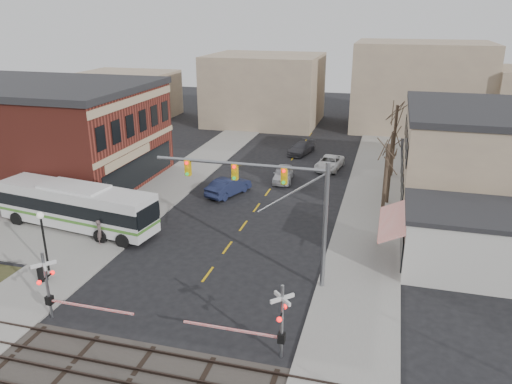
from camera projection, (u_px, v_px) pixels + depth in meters
The scene contains 22 objects.
ground at pixel (196, 290), 30.32m from camera, with size 160.00×160.00×0.00m, color black.
sidewalk_west at pixel (182, 177), 50.78m from camera, with size 5.00×60.00×0.12m, color gray.
sidewalk_east at pixel (373, 194), 46.07m from camera, with size 5.00×60.00×0.12m, color gray.
ballast_strip at pixel (132, 378), 23.06m from camera, with size 160.00×5.00×0.06m, color #332D28.
rail_tracks at pixel (132, 376), 23.03m from camera, with size 160.00×3.91×0.14m.
brick_building at pixel (2, 129), 49.87m from camera, with size 30.40×15.40×9.60m.
awning_shop at pixel (468, 240), 31.96m from camera, with size 9.74×6.20×4.30m.
tree_east_a at pixel (384, 188), 37.39m from camera, with size 0.28×0.28×6.75m.
tree_east_b at pixel (390, 168), 42.83m from camera, with size 0.28×0.28×6.30m.
tree_east_c at pixel (394, 141), 49.88m from camera, with size 0.28×0.28×7.20m.
transit_bus at pixel (77, 206), 38.22m from camera, with size 13.47×4.68×3.40m.
traffic_signal_mast at pixel (277, 195), 29.39m from camera, with size 10.62×0.30×8.00m.
rr_crossing_west at pixel (54, 287), 26.87m from camera, with size 5.60×1.36×4.00m.
rr_crossing_east at pixel (273, 321), 23.95m from camera, with size 5.60×1.36×4.00m.
street_lamp at pixel (42, 229), 31.41m from camera, with size 0.44×0.44×4.08m.
trash_bin at pixel (42, 274), 31.09m from camera, with size 0.60×0.60×0.82m, color black.
car_a at pixel (283, 174), 49.48m from camera, with size 1.80×4.47×1.52m, color silver.
car_b at pixel (228, 186), 45.74m from camera, with size 1.72×4.94×1.63m, color #171D3A.
car_c at pixel (330, 163), 53.24m from camera, with size 2.30×5.00×1.39m, color white.
car_d at pixel (301, 148), 58.95m from camera, with size 1.92×4.73×1.37m, color #46454B.
pedestrian_near at pixel (100, 232), 35.89m from camera, with size 0.65×0.43×1.79m, color #574645.
pedestrian_far at pixel (106, 216), 38.79m from camera, with size 0.82×0.64×1.68m, color #374060.
Camera 1 is at (10.50, -24.54, 16.01)m, focal length 35.00 mm.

